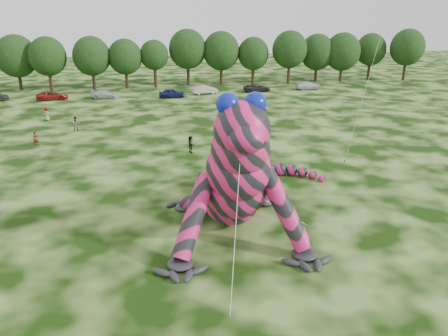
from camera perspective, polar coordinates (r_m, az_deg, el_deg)
ground at (r=29.78m, az=-6.66°, el=-7.46°), size 240.00×240.00×0.00m
inflatable_gecko at (r=29.02m, az=0.57°, el=2.17°), size 16.92×19.81×9.57m
tree_5 at (r=88.04m, az=-25.39°, el=12.33°), size 7.16×6.44×9.80m
tree_6 at (r=85.15m, az=-21.96°, el=12.49°), size 6.52×5.86×9.49m
tree_7 at (r=84.17m, az=-16.84°, el=12.98°), size 6.68×6.01×9.48m
tree_8 at (r=83.98m, az=-12.73°, el=13.14°), size 6.14×5.53×8.94m
tree_9 at (r=84.35m, az=-9.04°, el=13.31°), size 5.27×4.74×8.68m
tree_10 at (r=85.90m, az=-4.75°, el=14.20°), size 7.09×6.38×10.50m
tree_11 at (r=86.44m, az=-0.38°, el=14.16°), size 7.01×6.31×10.07m
tree_12 at (r=87.36m, az=3.82°, el=13.81°), size 5.99×5.39×8.97m
tree_13 at (r=88.75m, az=8.53°, el=14.12°), size 6.83×6.15×10.13m
tree_14 at (r=92.48m, az=12.02°, el=13.91°), size 6.82×6.14×9.40m
tree_15 at (r=93.62m, az=15.17°, el=13.80°), size 7.17×6.45×9.63m
tree_16 at (r=98.21m, az=18.55°, el=13.65°), size 6.26×5.63×9.37m
tree_17 at (r=99.15m, az=22.72°, el=13.48°), size 6.98×6.28×10.30m
car_2 at (r=76.69m, az=-21.51°, el=8.79°), size 5.10×2.77×1.36m
car_3 at (r=75.37m, az=-15.30°, el=9.25°), size 4.66×2.61×1.27m
car_4 at (r=73.97m, az=-6.83°, el=9.69°), size 4.28×1.74×1.46m
car_5 at (r=76.94m, az=-2.53°, el=10.19°), size 4.60×2.28×1.45m
car_6 at (r=79.28m, az=4.33°, el=10.40°), size 4.88×2.39×1.33m
car_7 at (r=82.92m, az=10.89°, el=10.56°), size 5.20×2.73×1.44m
spectator_3 at (r=58.79m, az=5.18°, el=7.30°), size 1.15×0.85×1.82m
spectator_4 at (r=62.11m, az=-22.14°, el=6.57°), size 0.86×1.01×1.75m
spectator_2 at (r=59.88m, az=-0.30°, el=7.59°), size 1.32×1.08×1.77m
spectator_5 at (r=44.30m, az=-4.36°, el=3.09°), size 1.00×1.69×1.73m
spectator_1 at (r=55.13m, az=-18.75°, el=5.46°), size 0.99×0.85×1.78m
spectator_0 at (r=50.23m, az=-23.36°, el=3.43°), size 0.67×0.55×1.59m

